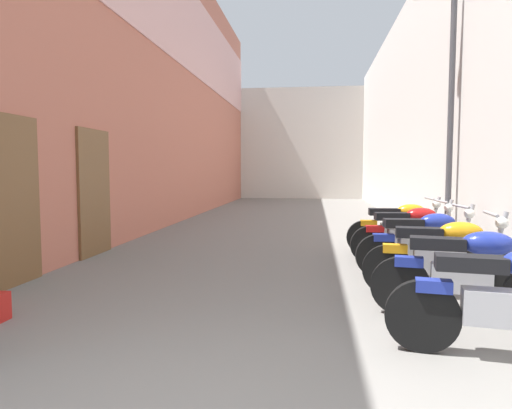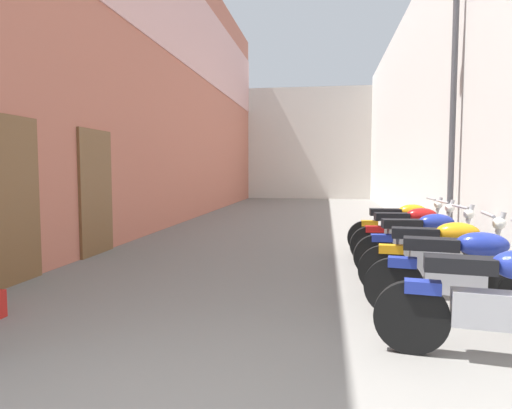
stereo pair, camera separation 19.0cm
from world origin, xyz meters
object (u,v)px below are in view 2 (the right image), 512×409
at_px(street_lamp, 448,101).
at_px(motorcycle_second, 462,272).
at_px(motorcycle_nearest, 499,300).
at_px(motorcycle_fifth, 410,233).
at_px(motorcycle_sixth, 402,227).
at_px(motorcycle_third, 441,256).
at_px(motorcycle_fourth, 423,243).

bearing_deg(street_lamp, motorcycle_second, -101.07).
bearing_deg(street_lamp, motorcycle_nearest, -98.73).
xyz_separation_m(motorcycle_second, motorcycle_fifth, (0.00, 2.76, 0.00)).
bearing_deg(motorcycle_fifth, motorcycle_second, -90.00).
relative_size(motorcycle_second, motorcycle_sixth, 0.99).
relative_size(motorcycle_second, motorcycle_third, 0.99).
bearing_deg(motorcycle_second, motorcycle_fifth, 90.00).
height_order(motorcycle_fourth, motorcycle_fifth, same).
height_order(motorcycle_fifth, street_lamp, street_lamp).
bearing_deg(motorcycle_second, motorcycle_third, 89.99).
distance_m(motorcycle_third, street_lamp, 3.57).
bearing_deg(motorcycle_second, motorcycle_fourth, 90.00).
relative_size(motorcycle_fourth, street_lamp, 0.41).
xyz_separation_m(motorcycle_fourth, street_lamp, (0.70, 1.76, 2.16)).
bearing_deg(motorcycle_nearest, motorcycle_sixth, 90.00).
relative_size(motorcycle_nearest, motorcycle_fourth, 0.99).
height_order(motorcycle_nearest, motorcycle_second, same).
distance_m(motorcycle_nearest, motorcycle_sixth, 4.50).
bearing_deg(motorcycle_sixth, motorcycle_second, -90.00).
bearing_deg(motorcycle_fifth, motorcycle_sixth, 90.00).
xyz_separation_m(motorcycle_nearest, motorcycle_third, (0.00, 1.79, 0.00)).
relative_size(motorcycle_fifth, motorcycle_sixth, 1.00).
bearing_deg(motorcycle_nearest, motorcycle_second, 90.00).
xyz_separation_m(motorcycle_nearest, motorcycle_fourth, (0.00, 2.78, 0.00)).
height_order(motorcycle_third, street_lamp, street_lamp).
height_order(motorcycle_second, street_lamp, street_lamp).
bearing_deg(motorcycle_sixth, motorcycle_fifth, -90.00).
distance_m(motorcycle_nearest, motorcycle_fifth, 3.74).
xyz_separation_m(motorcycle_second, motorcycle_sixth, (0.00, 3.53, 0.00)).
relative_size(motorcycle_second, street_lamp, 0.40).
xyz_separation_m(motorcycle_nearest, motorcycle_second, (-0.00, 0.98, 0.00)).
height_order(motorcycle_second, motorcycle_sixth, same).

